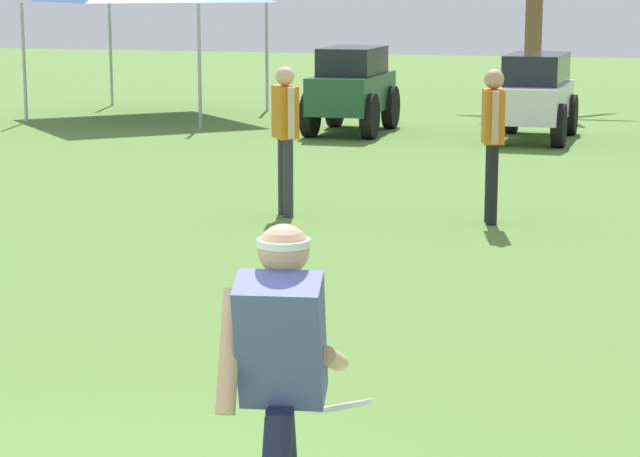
% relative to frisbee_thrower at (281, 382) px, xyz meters
% --- Properties ---
extents(frisbee_thrower, '(0.47, 1.11, 1.43)m').
position_rel_frisbee_thrower_xyz_m(frisbee_thrower, '(0.00, 0.00, 0.00)').
color(frisbee_thrower, '#191E38').
rests_on(frisbee_thrower, ground_plane).
extents(frisbee_in_flight, '(0.39, 0.39, 0.12)m').
position_rel_frisbee_thrower_xyz_m(frisbee_in_flight, '(0.10, 0.52, -0.26)').
color(frisbee_in_flight, white).
extents(teammate_near_sideline, '(0.28, 0.49, 1.56)m').
position_rel_frisbee_thrower_xyz_m(teammate_near_sideline, '(-0.50, 7.89, 0.14)').
color(teammate_near_sideline, black).
rests_on(teammate_near_sideline, ground_plane).
extents(teammate_midfield, '(0.36, 0.44, 1.56)m').
position_rel_frisbee_thrower_xyz_m(teammate_midfield, '(-2.62, 7.67, 0.14)').
color(teammate_midfield, '#33333D').
rests_on(teammate_midfield, ground_plane).
extents(parked_car_slot_a, '(1.24, 2.38, 1.40)m').
position_rel_frisbee_thrower_xyz_m(parked_car_slot_a, '(-4.07, 15.25, -0.06)').
color(parked_car_slot_a, '#235133').
rests_on(parked_car_slot_a, ground_plane).
extents(parked_car_slot_b, '(1.15, 2.40, 1.34)m').
position_rel_frisbee_thrower_xyz_m(parked_car_slot_b, '(-1.06, 15.18, -0.08)').
color(parked_car_slot_b, silver).
rests_on(parked_car_slot_b, ground_plane).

